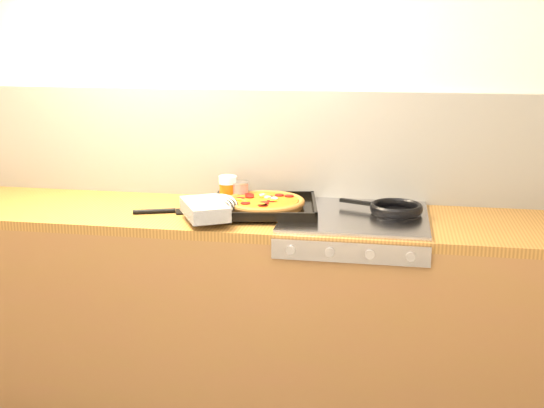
% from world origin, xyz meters
% --- Properties ---
extents(room_shell, '(3.20, 3.20, 3.20)m').
position_xyz_m(room_shell, '(0.00, 1.39, 1.15)').
color(room_shell, white).
rests_on(room_shell, ground).
extents(counter_run, '(3.20, 0.62, 0.90)m').
position_xyz_m(counter_run, '(0.00, 1.10, 0.45)').
color(counter_run, brown).
rests_on(counter_run, ground).
extents(stovetop, '(0.60, 0.56, 0.02)m').
position_xyz_m(stovetop, '(0.45, 1.10, 0.91)').
color(stovetop, '#A09FA5').
rests_on(stovetop, counter_run).
extents(pizza_on_tray, '(0.59, 0.57, 0.07)m').
position_xyz_m(pizza_on_tray, '(0.00, 1.07, 0.95)').
color(pizza_on_tray, black).
rests_on(pizza_on_tray, stovetop).
extents(frying_pan, '(0.39, 0.28, 0.04)m').
position_xyz_m(frying_pan, '(0.61, 1.14, 0.94)').
color(frying_pan, black).
rests_on(frying_pan, stovetop).
extents(tomato_can, '(0.09, 0.09, 0.11)m').
position_xyz_m(tomato_can, '(-0.07, 1.22, 0.95)').
color(tomato_can, maroon).
rests_on(tomato_can, counter_run).
extents(juice_glass, '(0.09, 0.09, 0.13)m').
position_xyz_m(juice_glass, '(-0.12, 1.22, 0.97)').
color(juice_glass, '#D5540C').
rests_on(juice_glass, counter_run).
extents(wooden_spoon, '(0.29, 0.11, 0.02)m').
position_xyz_m(wooden_spoon, '(0.02, 1.27, 0.91)').
color(wooden_spoon, '#AA6F48').
rests_on(wooden_spoon, counter_run).
extents(black_spatula, '(0.28, 0.14, 0.02)m').
position_xyz_m(black_spatula, '(-0.35, 1.04, 0.91)').
color(black_spatula, black).
rests_on(black_spatula, counter_run).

